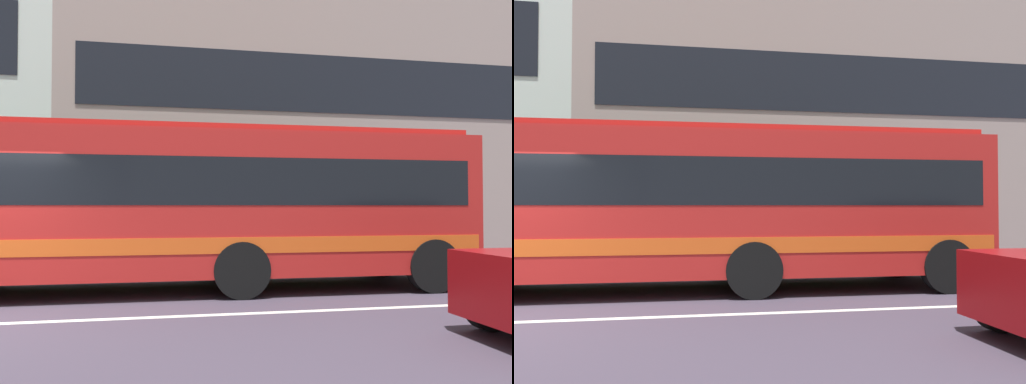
{
  "view_description": "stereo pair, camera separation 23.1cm",
  "coord_description": "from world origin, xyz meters",
  "views": [
    {
      "loc": [
        2.65,
        -7.84,
        1.61
      ],
      "look_at": [
        4.75,
        2.57,
        1.9
      ],
      "focal_mm": 37.07,
      "sensor_mm": 36.0,
      "label": 1
    },
    {
      "loc": [
        2.88,
        -7.88,
        1.61
      ],
      "look_at": [
        4.75,
        2.57,
        1.9
      ],
      "focal_mm": 37.07,
      "sensor_mm": 36.0,
      "label": 2
    }
  ],
  "objects": [
    {
      "name": "transit_bus",
      "position": [
        3.6,
        2.43,
        1.7
      ],
      "size": [
        10.58,
        2.68,
        3.09
      ],
      "color": "red",
      "rests_on": "ground_plane"
    },
    {
      "name": "apartment_block_right",
      "position": [
        8.6,
        15.46,
        5.14
      ],
      "size": [
        18.12,
        10.98,
        10.29
      ],
      "color": "#A18C84",
      "rests_on": "ground_plane"
    },
    {
      "name": "hedge_row_far",
      "position": [
        1.92,
        6.2,
        0.58
      ],
      "size": [
        16.84,
        1.1,
        1.17
      ],
      "primitive_type": "cube",
      "color": "#20551E",
      "rests_on": "ground_plane"
    }
  ]
}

